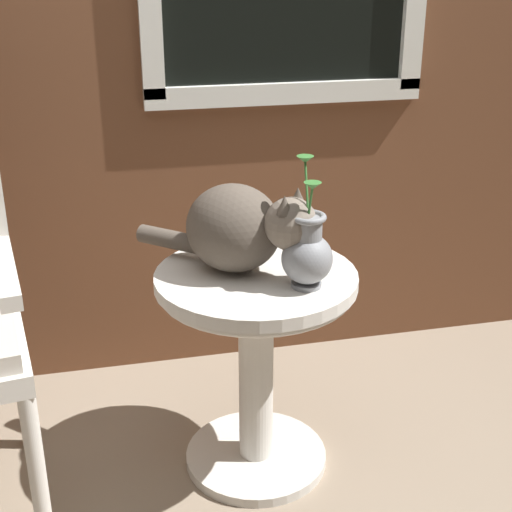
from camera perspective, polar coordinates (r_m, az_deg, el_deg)
The scene contains 3 objects.
wicker_side_table at distance 2.04m, azimuth 0.00°, elevation -6.26°, with size 0.55×0.55×0.62m.
cat at distance 1.93m, azimuth -1.27°, elevation 2.24°, with size 0.44×0.41×0.25m.
pewter_vase_with_ivy at distance 1.85m, azimuth 4.05°, elevation 0.32°, with size 0.13×0.15×0.33m.
Camera 1 is at (-0.34, -1.52, 1.42)m, focal length 50.93 mm.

